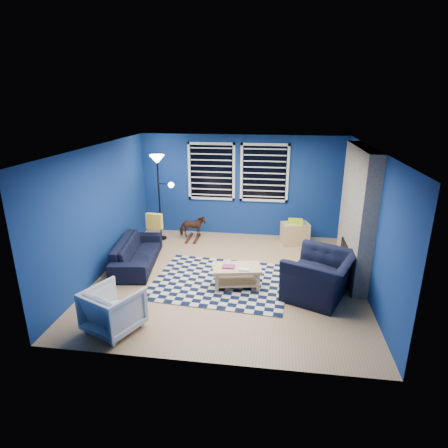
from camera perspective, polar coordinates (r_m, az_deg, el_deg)
name	(u,v)px	position (r m, az deg, el deg)	size (l,w,h in m)	color
floor	(229,277)	(7.37, 0.70, -8.13)	(5.00, 5.00, 0.00)	tan
ceiling	(229,148)	(6.63, 0.79, 11.52)	(5.00, 5.00, 0.00)	white
wall_back	(242,186)	(9.30, 2.70, 5.78)	(5.00, 5.00, 0.00)	navy
wall_left	(101,211)	(7.61, -18.27, 1.90)	(5.00, 5.00, 0.00)	navy
wall_right	(370,222)	(7.05, 21.33, 0.24)	(5.00, 5.00, 0.00)	navy
fireplace	(356,216)	(7.50, 19.43, 1.10)	(0.65, 2.00, 2.50)	gray
window_left	(211,172)	(9.29, -1.94, 7.97)	(1.17, 0.06, 1.42)	black
window_right	(264,173)	(9.16, 6.17, 7.72)	(1.17, 0.06, 1.42)	black
tv	(348,188)	(8.89, 18.36, 5.22)	(0.07, 1.00, 0.58)	black
rug	(221,281)	(7.21, -0.53, -8.71)	(2.50, 2.00, 0.02)	black
sofa	(137,252)	(8.00, -13.07, -4.25)	(0.73, 1.88, 0.55)	black
armchair_big	(320,276)	(6.77, 14.41, -7.66)	(1.05, 1.20, 0.78)	black
armchair_bent	(113,310)	(5.94, -16.50, -12.40)	(0.73, 0.75, 0.68)	gray
rocking_horse	(193,227)	(9.17, -4.81, -0.43)	(0.62, 0.28, 0.53)	#402814
coffee_table	(237,272)	(6.89, 1.93, -7.39)	(0.95, 0.66, 0.44)	tan
cabinet	(295,233)	(9.06, 10.75, -1.37)	(0.70, 0.55, 0.61)	tan
floor_lamp	(159,171)	(8.97, -9.94, 7.93)	(0.56, 0.35, 2.07)	black
throw_pillow	(154,221)	(8.45, -10.58, 0.42)	(0.37, 0.11, 0.35)	yellow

